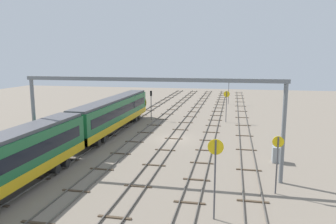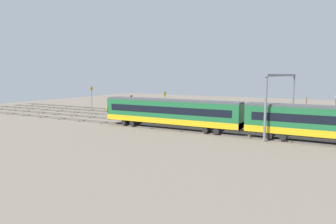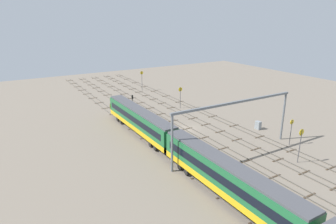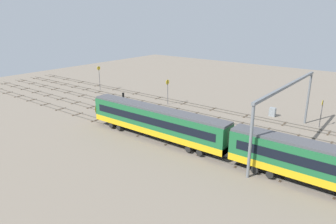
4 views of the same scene
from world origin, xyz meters
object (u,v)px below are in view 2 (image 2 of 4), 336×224
overhead_gantry (283,86)px  speed_sign_distant_end (92,95)px  relay_cabinet (263,114)px  speed_sign_far_trackside (165,99)px  train (336,124)px  speed_sign_mid_trackside (335,105)px  signal_light_trackside_approach (131,105)px  speed_sign_near_foreground (306,105)px

overhead_gantry → speed_sign_distant_end: bearing=-7.7°
speed_sign_distant_end → overhead_gantry: bearing=172.3°
overhead_gantry → relay_cabinet: size_ratio=14.73×
overhead_gantry → speed_sign_far_trackside: overhead_gantry is taller
train → speed_sign_mid_trackside: size_ratio=13.52×
train → signal_light_trackside_approach: bearing=-5.1°
speed_sign_near_foreground → speed_sign_mid_trackside: speed_sign_mid_trackside is taller
relay_cabinet → speed_sign_distant_end: bearing=7.7°
train → relay_cabinet: train is taller
speed_sign_near_foreground → speed_sign_far_trackside: (28.56, 4.63, 0.44)m
signal_light_trackside_approach → speed_sign_mid_trackside: bearing=-158.8°
train → speed_sign_near_foreground: (5.87, -20.59, 0.42)m
signal_light_trackside_approach → relay_cabinet: signal_light_trackside_approach is taller
overhead_gantry → speed_sign_mid_trackside: 10.56m
speed_sign_mid_trackside → speed_sign_far_trackside: speed_sign_mid_trackside is taller
overhead_gantry → speed_sign_far_trackside: size_ratio=4.58×
speed_sign_mid_trackside → signal_light_trackside_approach: size_ratio=1.09×
train → speed_sign_distant_end: (56.10, -15.96, 1.19)m
overhead_gantry → speed_sign_mid_trackside: size_ratio=4.36×
signal_light_trackside_approach → speed_sign_near_foreground: bearing=-148.2°
train → signal_light_trackside_approach: (34.15, -3.03, 0.64)m
speed_sign_near_foreground → speed_sign_distant_end: bearing=5.3°
train → speed_sign_far_trackside: bearing=-24.9°
overhead_gantry → speed_sign_near_foreground: size_ratio=5.12×
signal_light_trackside_approach → speed_sign_far_trackside: bearing=-88.8°
speed_sign_near_foreground → relay_cabinet: 8.69m
speed_sign_mid_trackside → speed_sign_distant_end: speed_sign_distant_end is taller
overhead_gantry → speed_sign_distant_end: (47.75, -6.47, -3.20)m
speed_sign_far_trackside → speed_sign_mid_trackside: bearing=-179.9°
train → speed_sign_far_trackside: 37.95m
speed_sign_mid_trackside → overhead_gantry: bearing=40.6°
speed_sign_near_foreground → signal_light_trackside_approach: bearing=31.8°
overhead_gantry → speed_sign_near_foreground: (-2.48, -11.10, -3.97)m
overhead_gantry → relay_cabinet: 14.82m
speed_sign_mid_trackside → speed_sign_far_trackside: bearing=0.1°
relay_cabinet → train: bearing=123.3°
speed_sign_mid_trackside → speed_sign_far_trackside: size_ratio=1.05×
overhead_gantry → signal_light_trackside_approach: 26.87m
speed_sign_near_foreground → speed_sign_far_trackside: 28.93m
relay_cabinet → speed_sign_mid_trackside: bearing=157.4°
train → relay_cabinet: (14.20, -21.61, -1.83)m
speed_sign_mid_trackside → relay_cabinet: size_ratio=3.38×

